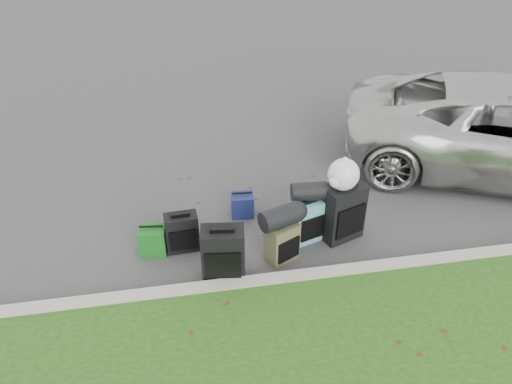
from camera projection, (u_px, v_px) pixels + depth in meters
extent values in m
plane|color=#383535|center=(266.00, 233.00, 6.69)|extent=(120.00, 120.00, 0.00)
cube|color=#9E937F|center=(282.00, 281.00, 5.83)|extent=(120.00, 0.18, 0.15)
cube|color=black|center=(182.00, 232.00, 6.30)|extent=(0.43, 0.25, 0.52)
cube|color=black|center=(223.00, 255.00, 5.80)|extent=(0.53, 0.36, 0.72)
cube|color=#414027|center=(282.00, 243.00, 6.12)|extent=(0.45, 0.39, 0.53)
cube|color=teal|center=(307.00, 221.00, 6.43)|extent=(0.47, 0.36, 0.59)
cube|color=black|center=(343.00, 212.00, 6.43)|extent=(0.60, 0.47, 0.78)
cube|color=#16641B|center=(153.00, 241.00, 6.28)|extent=(0.36, 0.30, 0.37)
cube|color=navy|center=(242.00, 205.00, 6.95)|extent=(0.32, 0.26, 0.33)
cylinder|color=black|center=(280.00, 217.00, 5.90)|extent=(0.55, 0.41, 0.26)
cylinder|color=black|center=(309.00, 192.00, 6.25)|extent=(0.45, 0.27, 0.24)
sphere|color=white|center=(344.00, 174.00, 6.08)|extent=(0.39, 0.39, 0.39)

